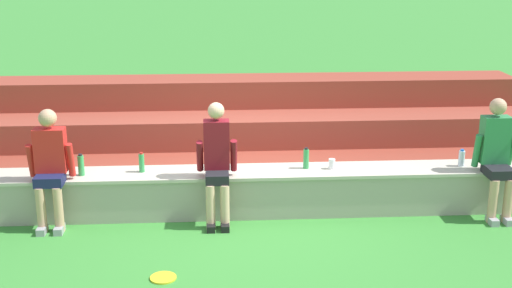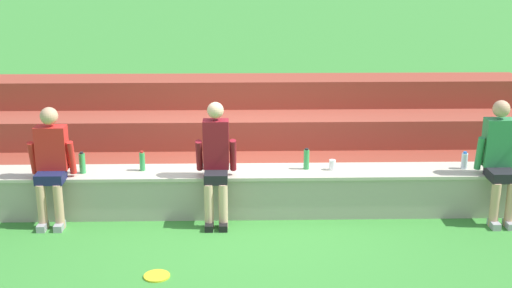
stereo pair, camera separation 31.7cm
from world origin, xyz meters
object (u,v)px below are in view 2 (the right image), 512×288
person_center (499,158)px  water_bottle_mid_left (306,159)px  frisbee (157,276)px  water_bottle_near_right (464,161)px  water_bottle_center_gap (82,163)px  plastic_cup_middle (332,165)px  person_left_of_center (216,160)px  person_far_left (51,162)px  water_bottle_mid_right (142,161)px

person_center → water_bottle_mid_left: 2.33m
person_center → frisbee: (-4.00, -1.45, -0.78)m
water_bottle_near_right → water_bottle_center_gap: bearing=-179.2°
plastic_cup_middle → person_left_of_center: bearing=-168.5°
person_far_left → water_bottle_mid_left: person_far_left is taller
water_bottle_near_right → frisbee: bearing=-154.6°
water_bottle_mid_right → water_bottle_mid_left: 2.05m
person_left_of_center → water_bottle_mid_right: 0.99m
water_bottle_near_right → water_bottle_center_gap: water_bottle_center_gap is taller
plastic_cup_middle → water_bottle_mid_left: bearing=172.7°
water_bottle_mid_right → water_bottle_mid_left: bearing=0.4°
water_bottle_near_right → person_center: bearing=-42.8°
water_bottle_center_gap → frisbee: (1.09, -1.68, -0.68)m
person_center → water_bottle_near_right: bearing=137.2°
frisbee → water_bottle_near_right: bearing=25.4°
water_bottle_mid_right → person_center: bearing=-4.2°
water_bottle_center_gap → water_bottle_mid_right: bearing=6.6°
person_center → frisbee: person_center is taller
water_bottle_mid_right → person_left_of_center: bearing=-19.0°
person_center → plastic_cup_middle: 2.01m
person_center → water_bottle_center_gap: person_center is taller
water_bottle_center_gap → plastic_cup_middle: water_bottle_center_gap is taller
water_bottle_mid_right → water_bottle_center_gap: (-0.72, -0.08, 0.01)m
person_far_left → water_bottle_near_right: size_ratio=6.42×
water_bottle_near_right → water_bottle_center_gap: 4.77m
person_center → water_bottle_near_right: person_center is taller
person_left_of_center → water_bottle_center_gap: (-1.66, 0.24, -0.10)m
water_bottle_center_gap → water_bottle_near_right: bearing=0.8°
person_left_of_center → water_bottle_center_gap: size_ratio=5.44×
person_left_of_center → water_bottle_mid_left: person_left_of_center is taller
person_left_of_center → water_bottle_near_right: person_left_of_center is taller
water_bottle_near_right → frisbee: 4.12m
frisbee → water_bottle_center_gap: bearing=122.9°
person_far_left → person_center: size_ratio=0.96×
frisbee → person_left_of_center: bearing=68.5°
person_left_of_center → plastic_cup_middle: (1.44, 0.29, -0.16)m
person_left_of_center → person_center: bearing=0.1°
person_far_left → person_center: bearing=-0.1°
water_bottle_mid_left → plastic_cup_middle: water_bottle_mid_left is taller
water_bottle_mid_right → water_bottle_center_gap: bearing=-173.4°
frisbee → water_bottle_mid_left: bearing=46.5°
water_bottle_near_right → water_bottle_mid_right: 4.04m
person_far_left → water_bottle_near_right: 5.09m
water_bottle_center_gap → frisbee: 2.11m
water_bottle_mid_left → plastic_cup_middle: 0.33m
person_left_of_center → water_bottle_mid_left: bearing=16.6°
person_far_left → person_left_of_center: (1.97, -0.01, 0.01)m
person_center → water_bottle_near_right: size_ratio=6.66×
person_far_left → water_bottle_mid_right: person_far_left is taller
person_far_left → plastic_cup_middle: person_far_left is taller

